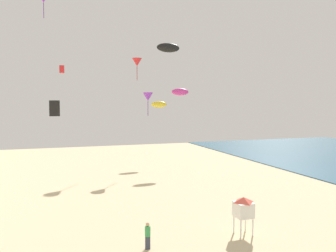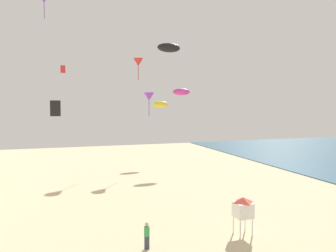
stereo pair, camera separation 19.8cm
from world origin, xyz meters
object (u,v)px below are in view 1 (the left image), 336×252
(kite_red_box, at_px, (62,69))
(kite_red_delta_2, at_px, (137,62))
(kite_flyer, at_px, (148,234))
(kite_black_parafoil, at_px, (168,48))
(lifeguard_stand, at_px, (243,208))
(kite_magenta_parafoil, at_px, (180,92))
(kite_yellow_parafoil, at_px, (159,104))
(kite_black_box, at_px, (55,108))
(kite_purple_delta, at_px, (148,97))

(kite_red_box, height_order, kite_red_delta_2, kite_red_delta_2)
(kite_flyer, height_order, kite_black_parafoil, kite_black_parafoil)
(lifeguard_stand, relative_size, kite_red_delta_2, 0.75)
(kite_magenta_parafoil, relative_size, kite_yellow_parafoil, 1.04)
(kite_black_parafoil, bearing_deg, kite_black_box, 166.81)
(lifeguard_stand, distance_m, kite_red_box, 27.45)
(lifeguard_stand, distance_m, kite_black_parafoil, 18.85)
(kite_black_parafoil, bearing_deg, lifeguard_stand, -87.22)
(kite_red_box, relative_size, kite_black_parafoil, 0.36)
(kite_black_parafoil, bearing_deg, kite_yellow_parafoil, 76.04)
(kite_magenta_parafoil, height_order, kite_black_parafoil, kite_black_parafoil)
(kite_red_delta_2, relative_size, kite_yellow_parafoil, 1.33)
(kite_yellow_parafoil, bearing_deg, lifeguard_stand, -96.69)
(kite_magenta_parafoil, bearing_deg, kite_purple_delta, -162.70)
(lifeguard_stand, bearing_deg, kite_yellow_parafoil, 82.08)
(kite_red_box, relative_size, kite_magenta_parafoil, 0.33)
(kite_purple_delta, xyz_separation_m, kite_magenta_parafoil, (5.37, 1.67, 0.80))
(kite_purple_delta, height_order, kite_red_delta_2, kite_red_delta_2)
(kite_red_box, bearing_deg, kite_magenta_parafoil, 14.03)
(kite_yellow_parafoil, bearing_deg, kite_flyer, -108.22)
(kite_red_box, distance_m, kite_yellow_parafoil, 17.67)
(kite_flyer, relative_size, kite_black_box, 1.03)
(lifeguard_stand, bearing_deg, kite_purple_delta, 88.44)
(kite_black_parafoil, relative_size, kite_yellow_parafoil, 0.97)
(kite_purple_delta, relative_size, kite_magenta_parafoil, 1.21)
(kite_red_delta_2, bearing_deg, kite_yellow_parafoil, -1.52)
(kite_magenta_parafoil, bearing_deg, kite_red_delta_2, 138.92)
(kite_red_box, bearing_deg, kite_purple_delta, 12.44)
(lifeguard_stand, height_order, kite_black_parafoil, kite_black_parafoil)
(kite_red_delta_2, xyz_separation_m, kite_yellow_parafoil, (3.54, -0.09, -6.52))
(kite_flyer, bearing_deg, kite_yellow_parafoil, 97.71)
(kite_flyer, relative_size, kite_red_box, 1.86)
(kite_flyer, bearing_deg, lifeguard_stand, 26.99)
(kite_purple_delta, bearing_deg, kite_flyer, -105.17)
(kite_yellow_parafoil, bearing_deg, kite_black_box, -136.57)
(kite_purple_delta, bearing_deg, lifeguard_stand, -90.34)
(kite_purple_delta, distance_m, kite_red_delta_2, 8.41)
(kite_purple_delta, distance_m, kite_magenta_parafoil, 5.68)
(kite_purple_delta, xyz_separation_m, kite_red_delta_2, (-0.01, 6.37, 5.49))
(kite_flyer, xyz_separation_m, kite_black_parafoil, (5.99, 13.93, 13.73))
(lifeguard_stand, height_order, kite_red_box, kite_red_box)
(kite_black_box, height_order, kite_black_parafoil, kite_black_parafoil)
(kite_purple_delta, height_order, kite_magenta_parafoil, kite_magenta_parafoil)
(lifeguard_stand, height_order, kite_magenta_parafoil, kite_magenta_parafoil)
(lifeguard_stand, relative_size, kite_black_box, 1.60)
(lifeguard_stand, distance_m, kite_purple_delta, 26.24)
(kite_purple_delta, height_order, kite_yellow_parafoil, kite_purple_delta)
(lifeguard_stand, distance_m, kite_magenta_parafoil, 28.61)
(lifeguard_stand, height_order, kite_yellow_parafoil, kite_yellow_parafoil)
(kite_purple_delta, bearing_deg, kite_black_box, -144.86)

